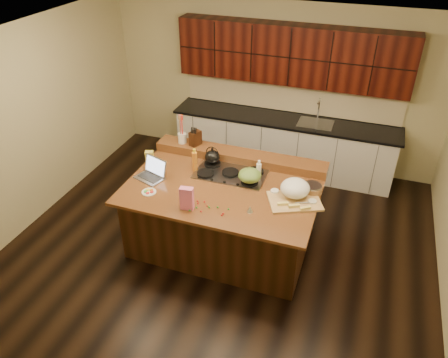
% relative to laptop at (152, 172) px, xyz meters
% --- Properties ---
extents(room, '(5.52, 5.02, 2.72)m').
position_rel_laptop_xyz_m(room, '(0.93, 0.09, 0.36)').
color(room, black).
rests_on(room, ground).
extents(island, '(2.40, 1.60, 0.92)m').
position_rel_laptop_xyz_m(island, '(0.93, 0.09, -0.52)').
color(island, black).
rests_on(island, ground).
extents(back_ledge, '(2.40, 0.30, 0.12)m').
position_rel_laptop_xyz_m(back_ledge, '(0.93, 0.79, -0.01)').
color(back_ledge, black).
rests_on(back_ledge, island).
extents(cooktop, '(0.92, 0.52, 0.05)m').
position_rel_laptop_xyz_m(cooktop, '(0.93, 0.39, -0.05)').
color(cooktop, gray).
rests_on(cooktop, island).
extents(back_counter, '(3.70, 0.66, 2.40)m').
position_rel_laptop_xyz_m(back_counter, '(1.23, 2.32, -0.00)').
color(back_counter, silver).
rests_on(back_counter, ground).
extents(kettle, '(0.23, 0.23, 0.18)m').
position_rel_laptop_xyz_m(kettle, '(0.63, 0.52, 0.07)').
color(kettle, black).
rests_on(kettle, cooktop).
extents(green_bowl, '(0.32, 0.32, 0.16)m').
position_rel_laptop_xyz_m(green_bowl, '(1.23, 0.26, 0.06)').
color(green_bowl, '#567930').
rests_on(green_bowl, cooktop).
extents(laptop, '(0.43, 0.38, 0.25)m').
position_rel_laptop_xyz_m(laptop, '(0.00, 0.00, 0.00)').
color(laptop, '#B7B7BC').
rests_on(laptop, island).
extents(oil_bottle, '(0.09, 0.09, 0.27)m').
position_rel_laptop_xyz_m(oil_bottle, '(0.46, 0.33, 0.07)').
color(oil_bottle, '#C47322').
rests_on(oil_bottle, island).
extents(vinegar_bottle, '(0.07, 0.07, 0.25)m').
position_rel_laptop_xyz_m(vinegar_bottle, '(1.32, 0.37, 0.06)').
color(vinegar_bottle, silver).
rests_on(vinegar_bottle, island).
extents(wooden_tray, '(0.73, 0.65, 0.25)m').
position_rel_laptop_xyz_m(wooden_tray, '(1.83, 0.13, 0.04)').
color(wooden_tray, tan).
rests_on(wooden_tray, island).
extents(ramekin_a, '(0.13, 0.13, 0.04)m').
position_rel_laptop_xyz_m(ramekin_a, '(1.58, 0.16, -0.04)').
color(ramekin_a, white).
rests_on(ramekin_a, island).
extents(ramekin_b, '(0.12, 0.12, 0.04)m').
position_rel_laptop_xyz_m(ramekin_b, '(2.08, 0.34, -0.04)').
color(ramekin_b, white).
rests_on(ramekin_b, island).
extents(ramekin_c, '(0.10, 0.10, 0.04)m').
position_rel_laptop_xyz_m(ramekin_c, '(2.06, 0.10, -0.04)').
color(ramekin_c, white).
rests_on(ramekin_c, island).
extents(strainer_bowl, '(0.31, 0.31, 0.09)m').
position_rel_laptop_xyz_m(strainer_bowl, '(2.01, 0.33, -0.02)').
color(strainer_bowl, '#996B3F').
rests_on(strainer_bowl, island).
extents(kitchen_timer, '(0.08, 0.08, 0.07)m').
position_rel_laptop_xyz_m(kitchen_timer, '(1.40, -0.29, -0.03)').
color(kitchen_timer, silver).
rests_on(kitchen_timer, island).
extents(pink_bag, '(0.16, 0.10, 0.28)m').
position_rel_laptop_xyz_m(pink_bag, '(0.70, -0.48, 0.08)').
color(pink_bag, pink).
rests_on(pink_bag, island).
extents(candy_plate, '(0.18, 0.18, 0.01)m').
position_rel_laptop_xyz_m(candy_plate, '(0.12, -0.34, -0.06)').
color(candy_plate, white).
rests_on(candy_plate, island).
extents(package_box, '(0.13, 0.11, 0.16)m').
position_rel_laptop_xyz_m(package_box, '(-0.22, 0.34, 0.01)').
color(package_box, '#D6C94B').
rests_on(package_box, island).
extents(utensil_crock, '(0.15, 0.15, 0.14)m').
position_rel_laptop_xyz_m(utensil_crock, '(0.08, 0.79, 0.12)').
color(utensil_crock, white).
rests_on(utensil_crock, back_ledge).
extents(knife_block, '(0.15, 0.19, 0.20)m').
position_rel_laptop_xyz_m(knife_block, '(0.28, 0.79, 0.16)').
color(knife_block, black).
rests_on(knife_block, back_ledge).
extents(gumdrop_0, '(0.02, 0.02, 0.02)m').
position_rel_laptop_xyz_m(gumdrop_0, '(0.90, -0.37, -0.06)').
color(gumdrop_0, red).
rests_on(gumdrop_0, island).
extents(gumdrop_1, '(0.02, 0.02, 0.02)m').
position_rel_laptop_xyz_m(gumdrop_1, '(0.80, -0.44, -0.06)').
color(gumdrop_1, '#198C26').
rests_on(gumdrop_1, island).
extents(gumdrop_2, '(0.02, 0.02, 0.02)m').
position_rel_laptop_xyz_m(gumdrop_2, '(1.13, -0.44, -0.06)').
color(gumdrop_2, red).
rests_on(gumdrop_2, island).
extents(gumdrop_3, '(0.02, 0.02, 0.02)m').
position_rel_laptop_xyz_m(gumdrop_3, '(1.16, -0.35, -0.06)').
color(gumdrop_3, '#198C26').
rests_on(gumdrop_3, island).
extents(gumdrop_4, '(0.02, 0.02, 0.02)m').
position_rel_laptop_xyz_m(gumdrop_4, '(1.13, -0.48, -0.06)').
color(gumdrop_4, red).
rests_on(gumdrop_4, island).
extents(gumdrop_5, '(0.02, 0.02, 0.02)m').
position_rel_laptop_xyz_m(gumdrop_5, '(0.75, -0.52, -0.06)').
color(gumdrop_5, '#198C26').
rests_on(gumdrop_5, island).
extents(gumdrop_6, '(0.02, 0.02, 0.02)m').
position_rel_laptop_xyz_m(gumdrop_6, '(0.79, -0.36, -0.06)').
color(gumdrop_6, red).
rests_on(gumdrop_6, island).
extents(gumdrop_7, '(0.02, 0.02, 0.02)m').
position_rel_laptop_xyz_m(gumdrop_7, '(1.03, -0.35, -0.06)').
color(gumdrop_7, '#198C26').
rests_on(gumdrop_7, island).
extents(gumdrop_8, '(0.02, 0.02, 0.02)m').
position_rel_laptop_xyz_m(gumdrop_8, '(0.76, -0.32, -0.06)').
color(gumdrop_8, red).
rests_on(gumdrop_8, island).
extents(gumdrop_9, '(0.02, 0.02, 0.02)m').
position_rel_laptop_xyz_m(gumdrop_9, '(0.91, -0.37, -0.06)').
color(gumdrop_9, '#198C26').
rests_on(gumdrop_9, island).
extents(gumdrop_10, '(0.02, 0.02, 0.02)m').
position_rel_laptop_xyz_m(gumdrop_10, '(0.84, -0.30, -0.06)').
color(gumdrop_10, red).
rests_on(gumdrop_10, island).
extents(gumdrop_11, '(0.02, 0.02, 0.02)m').
position_rel_laptop_xyz_m(gumdrop_11, '(0.94, -0.39, -0.06)').
color(gumdrop_11, '#198C26').
rests_on(gumdrop_11, island).
extents(gumdrop_12, '(0.02, 0.02, 0.02)m').
position_rel_laptop_xyz_m(gumdrop_12, '(0.88, -0.49, -0.06)').
color(gumdrop_12, red).
rests_on(gumdrop_12, island).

